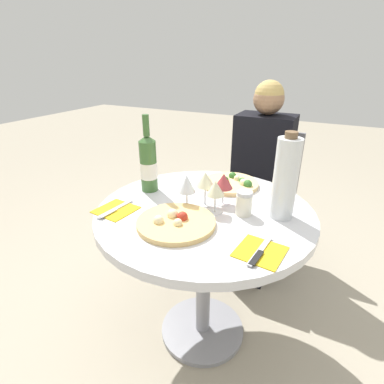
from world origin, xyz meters
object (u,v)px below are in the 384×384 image
at_px(pizza_large, 176,222).
at_px(tall_carafe, 285,179).
at_px(chair_behind_diner, 261,196).
at_px(dining_table, 204,234).
at_px(seated_diner, 256,191).
at_px(wine_bottle, 148,164).

distance_m(pizza_large, tall_carafe, 0.45).
bearing_deg(tall_carafe, chair_behind_diner, 108.19).
bearing_deg(dining_table, seated_diner, 86.01).
relative_size(dining_table, pizza_large, 3.03).
bearing_deg(tall_carafe, pizza_large, -144.23).
relative_size(chair_behind_diner, seated_diner, 0.72).
bearing_deg(pizza_large, dining_table, 75.54).
xyz_separation_m(wine_bottle, tall_carafe, (0.62, 0.02, 0.03)).
xyz_separation_m(pizza_large, wine_bottle, (-0.27, 0.23, 0.12)).
relative_size(dining_table, tall_carafe, 2.66).
height_order(dining_table, chair_behind_diner, chair_behind_diner).
xyz_separation_m(seated_diner, wine_bottle, (-0.37, -0.63, 0.32)).
relative_size(dining_table, wine_bottle, 2.56).
xyz_separation_m(dining_table, pizza_large, (-0.04, -0.17, 0.14)).
distance_m(pizza_large, wine_bottle, 0.38).
relative_size(seated_diner, pizza_large, 3.93).
bearing_deg(pizza_large, wine_bottle, 139.66).
xyz_separation_m(dining_table, wine_bottle, (-0.32, 0.06, 0.26)).
relative_size(pizza_large, wine_bottle, 0.84).
xyz_separation_m(dining_table, tall_carafe, (0.30, 0.08, 0.29)).
distance_m(seated_diner, wine_bottle, 0.80).
height_order(dining_table, tall_carafe, tall_carafe).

